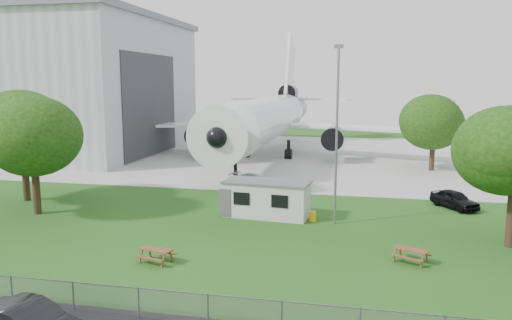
% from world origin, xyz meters
% --- Properties ---
extents(ground, '(160.00, 160.00, 0.00)m').
position_xyz_m(ground, '(0.00, 0.00, 0.00)').
color(ground, '#2F641E').
extents(concrete_apron, '(120.00, 46.00, 0.03)m').
position_xyz_m(concrete_apron, '(0.00, 38.00, 0.01)').
color(concrete_apron, '#B7B7B2').
rests_on(concrete_apron, ground).
extents(hangar, '(43.00, 31.00, 18.55)m').
position_xyz_m(hangar, '(-37.97, 36.00, 9.41)').
color(hangar, '#B2B7BC').
rests_on(hangar, ground).
extents(airliner, '(46.36, 47.73, 17.69)m').
position_xyz_m(airliner, '(-2.00, 35.86, 5.27)').
color(airliner, white).
rests_on(airliner, ground).
extents(site_cabin, '(6.87, 3.32, 2.62)m').
position_xyz_m(site_cabin, '(3.27, 7.15, 1.31)').
color(site_cabin, beige).
rests_on(site_cabin, ground).
extents(picnic_west, '(2.14, 1.93, 0.76)m').
position_xyz_m(picnic_west, '(-0.87, -3.36, 0.00)').
color(picnic_west, brown).
rests_on(picnic_west, ground).
extents(picnic_east, '(2.29, 2.16, 0.76)m').
position_xyz_m(picnic_east, '(12.66, -0.47, 0.00)').
color(picnic_east, brown).
rests_on(picnic_east, ground).
extents(fence, '(58.00, 0.04, 1.30)m').
position_xyz_m(fence, '(0.00, -9.50, 0.00)').
color(fence, gray).
rests_on(fence, ground).
extents(lamp_mast, '(0.16, 0.16, 12.00)m').
position_xyz_m(lamp_mast, '(8.20, 6.20, 6.00)').
color(lamp_mast, slate).
rests_on(lamp_mast, ground).
extents(tree_west_big, '(7.58, 7.58, 9.95)m').
position_xyz_m(tree_west_big, '(-17.12, 7.93, 6.15)').
color(tree_west_big, '#382619').
rests_on(tree_west_big, ground).
extents(tree_west_small, '(7.00, 7.00, 9.37)m').
position_xyz_m(tree_west_small, '(-13.57, 4.34, 5.86)').
color(tree_west_small, '#382619').
rests_on(tree_west_small, ground).
extents(tree_far_apron, '(6.89, 6.89, 8.72)m').
position_xyz_m(tree_far_apron, '(17.54, 29.62, 5.26)').
color(tree_far_apron, '#382619').
rests_on(tree_far_apron, ground).
extents(car_ne_hatch, '(3.69, 4.32, 1.40)m').
position_xyz_m(car_ne_hatch, '(17.05, 12.46, 0.70)').
color(car_ne_hatch, black).
rests_on(car_ne_hatch, ground).
extents(car_apron_van, '(5.09, 3.63, 1.37)m').
position_xyz_m(car_apron_van, '(0.35, 15.93, 0.68)').
color(car_apron_van, '#B2B5B9').
rests_on(car_apron_van, ground).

